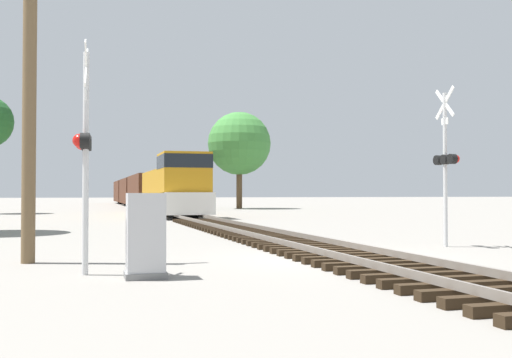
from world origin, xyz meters
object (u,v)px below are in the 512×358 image
(freight_train, at_px, (141,191))
(utility_pole, at_px, (29,83))
(tree_deep_background, at_px, (239,144))
(relay_cabinet, at_px, (146,236))
(crossing_signal_far, at_px, (446,160))
(crossing_signal_near, at_px, (84,146))

(freight_train, height_order, utility_pole, utility_pole)
(freight_train, distance_m, tree_deep_background, 12.70)
(relay_cabinet, xyz_separation_m, utility_pole, (-2.34, 3.17, 3.33))
(freight_train, height_order, crossing_signal_far, crossing_signal_far)
(relay_cabinet, xyz_separation_m, tree_deep_background, (14.16, 47.86, 5.87))
(freight_train, xyz_separation_m, crossing_signal_far, (4.36, -50.92, 0.78))
(freight_train, height_order, relay_cabinet, freight_train)
(tree_deep_background, bearing_deg, utility_pole, -110.27)
(crossing_signal_far, height_order, utility_pole, utility_pole)
(utility_pole, relative_size, tree_deep_background, 0.81)
(crossing_signal_near, xyz_separation_m, relay_cabinet, (1.12, -0.77, -1.74))
(freight_train, relative_size, utility_pole, 8.16)
(crossing_signal_near, bearing_deg, relay_cabinet, 58.59)
(crossing_signal_far, distance_m, utility_pole, 11.76)
(freight_train, xyz_separation_m, relay_cabinet, (-4.91, -55.08, -1.00))
(relay_cabinet, bearing_deg, crossing_signal_far, 24.15)
(freight_train, relative_size, tree_deep_background, 6.60)
(relay_cabinet, distance_m, utility_pole, 5.16)
(relay_cabinet, height_order, tree_deep_background, tree_deep_background)
(crossing_signal_far, height_order, relay_cabinet, crossing_signal_far)
(freight_train, bearing_deg, relay_cabinet, -95.10)
(crossing_signal_far, xyz_separation_m, tree_deep_background, (4.89, 43.70, 4.08))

